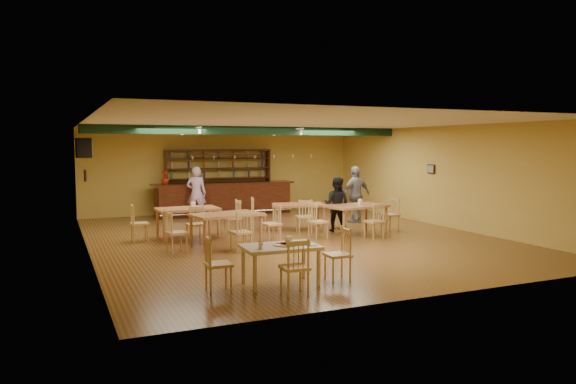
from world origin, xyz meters
name	(u,v)px	position (x,y,z in m)	size (l,w,h in m)	color
floor	(290,237)	(0.00, 0.00, 0.00)	(12.00, 12.00, 0.00)	#583619
ceiling_beam	(253,131)	(0.00, 2.80, 2.87)	(10.00, 0.30, 0.25)	black
track_rail_left	(190,128)	(-1.80, 3.40, 2.94)	(0.05, 2.50, 0.05)	white
track_rail_right	(287,130)	(1.40, 3.40, 2.94)	(0.05, 2.50, 0.05)	white
ac_unit	(84,148)	(-4.80, 4.20, 2.35)	(0.34, 0.70, 0.48)	white
picture_left	(85,176)	(-4.97, 1.00, 1.70)	(0.04, 0.34, 0.28)	black
picture_right	(431,169)	(4.97, 0.50, 1.70)	(0.04, 0.34, 0.28)	black
bar_counter	(224,199)	(-0.22, 5.15, 0.56)	(4.96, 0.85, 1.13)	black
back_bar_hutch	(219,181)	(-0.22, 5.78, 1.14)	(3.84, 0.40, 2.28)	black
poinsettia	(165,177)	(-2.25, 5.15, 1.36)	(0.26, 0.26, 0.46)	#B42210
dining_table_a	(188,223)	(-2.47, 1.05, 0.40)	(1.58, 0.95, 0.79)	#A7673B
dining_table_b	(299,216)	(0.83, 1.22, 0.37)	(1.47, 0.88, 0.73)	#A7673B
dining_table_c	(226,230)	(-1.92, -0.58, 0.40)	(1.61, 0.97, 0.81)	#A7673B
dining_table_d	(356,220)	(1.82, -0.32, 0.41)	(1.63, 0.98, 0.82)	#A7673B
near_table	(280,265)	(-2.11, -4.36, 0.35)	(1.31, 0.84, 0.70)	beige
pizza_tray	(285,245)	(-2.02, -4.36, 0.71)	(0.40, 0.40, 0.01)	silver
parmesan_shaker	(261,245)	(-2.53, -4.50, 0.75)	(0.07, 0.07, 0.11)	#EAE5C6
napkin_stack	(293,241)	(-1.79, -4.18, 0.71)	(0.20, 0.15, 0.03)	white
pizza_server	(292,243)	(-1.88, -4.32, 0.72)	(0.32, 0.09, 0.00)	silver
side_plate	(312,245)	(-1.60, -4.55, 0.71)	(0.22, 0.22, 0.01)	white
patron_bar	(196,193)	(-1.42, 4.33, 0.87)	(0.64, 0.42, 1.74)	#9850AE
patron_right_a	(337,204)	(1.63, 0.42, 0.77)	(0.75, 0.58, 1.54)	black
patron_right_b	(356,195)	(3.02, 1.68, 0.88)	(1.04, 0.43, 1.77)	gray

